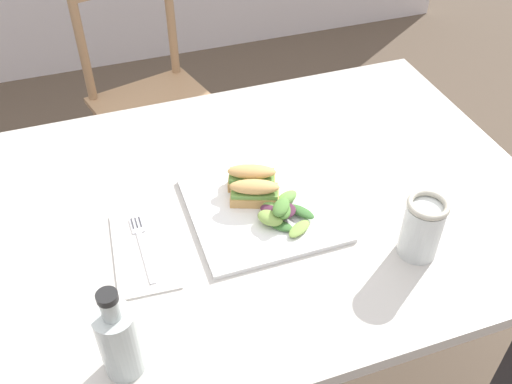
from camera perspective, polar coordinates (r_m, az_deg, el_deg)
name	(u,v)px	position (r m, az deg, el deg)	size (l,w,h in m)	color
ground_plane	(199,378)	(1.85, -5.64, -17.91)	(8.11, 8.11, 0.00)	brown
dining_table	(226,244)	(1.32, -3.01, -5.17)	(1.39, 0.89, 0.74)	#BCB7AD
chair_wooden_far	(153,101)	(2.14, -10.21, 8.83)	(0.49, 0.49, 0.87)	tan
plate_lunch	(262,209)	(1.22, 0.61, -1.70)	(0.30, 0.30, 0.01)	white
sandwich_half_front	(255,192)	(1.21, -0.14, 0.00)	(0.11, 0.08, 0.06)	tan
sandwich_half_back	(252,177)	(1.25, -0.43, 1.51)	(0.11, 0.08, 0.06)	tan
salad_mixed_greens	(282,211)	(1.19, 2.54, -1.91)	(0.13, 0.15, 0.04)	#3D7033
napkin_folded	(144,250)	(1.17, -11.04, -5.69)	(0.12, 0.23, 0.00)	silver
fork_on_napkin	(142,243)	(1.18, -11.23, -4.98)	(0.03, 0.19, 0.00)	silver
bottle_cold_brew	(120,343)	(0.96, -13.33, -14.40)	(0.07, 0.07, 0.19)	#472819
mason_jar_iced_tea	(422,230)	(1.15, 16.10, -3.64)	(0.08, 0.08, 0.13)	#995623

